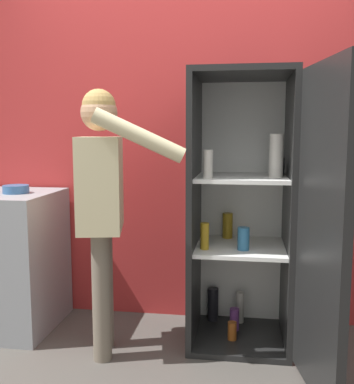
# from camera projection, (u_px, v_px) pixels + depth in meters

# --- Properties ---
(wall_back) EXTENTS (7.00, 0.06, 2.55)m
(wall_back) POSITION_uv_depth(u_px,v_px,m) (187.00, 139.00, 3.13)
(wall_back) COLOR #B72D2D
(wall_back) RESTS_ON ground_plane
(refrigerator) EXTENTS (0.77, 1.21, 1.68)m
(refrigerator) POSITION_uv_depth(u_px,v_px,m) (256.00, 214.00, 2.69)
(refrigerator) COLOR black
(refrigerator) RESTS_ON ground_plane
(person) EXTENTS (0.68, 0.55, 1.56)m
(person) POSITION_uv_depth(u_px,v_px,m) (102.00, 191.00, 2.59)
(person) COLOR #726656
(person) RESTS_ON ground_plane
(counter) EXTENTS (0.62, 0.65, 0.92)m
(counter) POSITION_uv_depth(u_px,v_px,m) (9.00, 260.00, 3.04)
(counter) COLOR gray
(counter) RESTS_ON ground_plane
(bowl) EXTENTS (0.17, 0.17, 0.05)m
(bowl) POSITION_uv_depth(u_px,v_px,m) (16.00, 189.00, 2.95)
(bowl) COLOR #335B8E
(bowl) RESTS_ON counter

